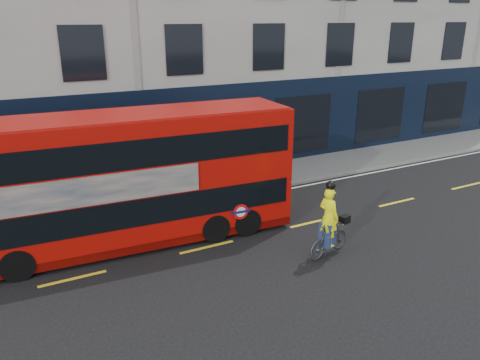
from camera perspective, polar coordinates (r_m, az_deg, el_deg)
ground at (r=13.50m, az=-1.43°, el=-10.79°), size 120.00×120.00×0.00m
pavement at (r=18.98m, az=-10.18°, el=-1.73°), size 60.00×3.00×0.12m
kerb at (r=17.64m, az=-8.67°, el=-3.27°), size 60.00×0.12×0.13m
building_terrace at (r=24.01m, az=-16.37°, el=20.29°), size 50.00×10.07×15.00m
road_edge_line at (r=17.40m, az=-8.33°, el=-3.80°), size 58.00×0.10×0.01m
lane_dashes at (r=14.69m, az=-4.05°, el=-8.16°), size 58.00×0.12×0.01m
bus at (r=14.61m, az=-13.30°, el=0.14°), size 10.31×2.95×4.10m
cyclist at (r=14.11m, az=10.81°, el=-6.06°), size 1.77×0.89×2.38m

